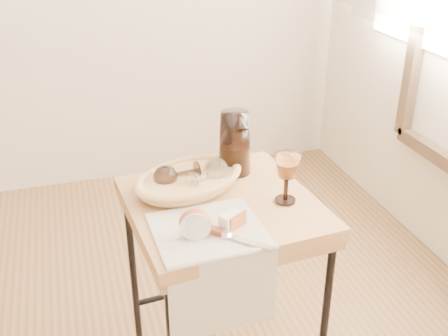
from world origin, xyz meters
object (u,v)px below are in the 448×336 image
object	(u,v)px
goblet_lying_a	(179,174)
table_knife	(229,235)
side_table	(222,292)
goblet_lying_b	(206,175)
pitcher	(235,143)
wine_goblet	(287,178)
tea_towel	(208,230)
bread_basket	(190,182)
apple_half	(195,222)

from	to	relation	value
goblet_lying_a	table_knife	world-z (taller)	goblet_lying_a
side_table	goblet_lying_b	bearing A→B (deg)	107.82
pitcher	table_knife	size ratio (longest dim) A/B	1.09
pitcher	wine_goblet	xyz separation A→B (m)	(0.08, -0.23, -0.02)
side_table	tea_towel	size ratio (longest dim) A/B	2.34
goblet_lying_b	wine_goblet	bearing A→B (deg)	-63.58
bread_basket	goblet_lying_a	world-z (taller)	goblet_lying_a
side_table	bread_basket	distance (m)	0.39
tea_towel	apple_half	bearing A→B (deg)	-155.50
tea_towel	apple_half	size ratio (longest dim) A/B	3.36
side_table	goblet_lying_b	world-z (taller)	goblet_lying_b
tea_towel	apple_half	world-z (taller)	apple_half
goblet_lying_a	wine_goblet	world-z (taller)	wine_goblet
goblet_lying_b	pitcher	world-z (taller)	pitcher
pitcher	bread_basket	bearing A→B (deg)	-154.38
apple_half	table_knife	distance (m)	0.10
goblet_lying_a	goblet_lying_b	bearing A→B (deg)	147.70
tea_towel	wine_goblet	bearing A→B (deg)	16.48
side_table	pitcher	world-z (taller)	pitcher
apple_half	table_knife	bearing A→B (deg)	-11.60
side_table	tea_towel	bearing A→B (deg)	-119.98
side_table	goblet_lying_a	distance (m)	0.42
pitcher	table_knife	distance (m)	0.41
side_table	pitcher	xyz separation A→B (m)	(0.09, 0.17, 0.45)
side_table	wine_goblet	xyz separation A→B (m)	(0.18, -0.06, 0.43)
side_table	bread_basket	world-z (taller)	bread_basket
tea_towel	side_table	bearing A→B (deg)	58.26
pitcher	tea_towel	bearing A→B (deg)	-116.71
bread_basket	goblet_lying_a	xyz separation A→B (m)	(-0.03, 0.01, 0.02)
bread_basket	pitcher	size ratio (longest dim) A/B	1.30
pitcher	goblet_lying_b	bearing A→B (deg)	-140.57
side_table	tea_towel	distance (m)	0.39
side_table	bread_basket	bearing A→B (deg)	126.07
tea_towel	bread_basket	world-z (taller)	bread_basket
tea_towel	table_knife	distance (m)	0.07
goblet_lying_a	pitcher	distance (m)	0.21
side_table	table_knife	size ratio (longest dim) A/B	3.04
goblet_lying_a	pitcher	bearing A→B (deg)	-172.32
pitcher	wine_goblet	distance (m)	0.25
table_knife	goblet_lying_b	bearing A→B (deg)	132.63
side_table	wine_goblet	size ratio (longest dim) A/B	4.35
pitcher	apple_half	size ratio (longest dim) A/B	2.82
goblet_lying_b	tea_towel	bearing A→B (deg)	-133.32
table_knife	side_table	bearing A→B (deg)	123.98
goblet_lying_a	table_knife	bearing A→B (deg)	92.58
bread_basket	goblet_lying_b	world-z (taller)	goblet_lying_b
wine_goblet	goblet_lying_b	bearing A→B (deg)	145.81
side_table	apple_half	size ratio (longest dim) A/B	7.87
apple_half	goblet_lying_a	bearing A→B (deg)	97.99
tea_towel	bread_basket	size ratio (longest dim) A/B	0.91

